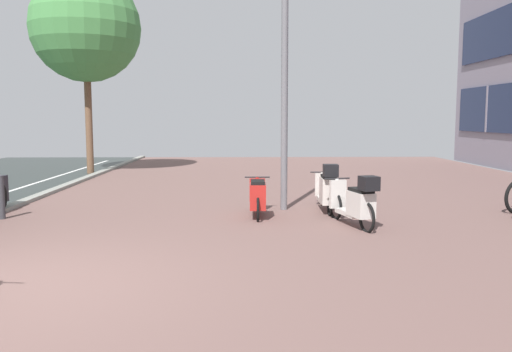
% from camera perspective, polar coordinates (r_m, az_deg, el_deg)
% --- Properties ---
extents(ground, '(21.00, 40.00, 0.13)m').
position_cam_1_polar(ground, '(6.22, -11.99, -11.99)').
color(ground, '#2A322F').
extents(scooter_near, '(0.52, 1.85, 1.04)m').
position_cam_1_polar(scooter_near, '(10.82, 7.74, -1.46)').
color(scooter_near, black).
rests_on(scooter_near, ground).
extents(scooter_mid, '(0.75, 1.73, 0.98)m').
position_cam_1_polar(scooter_mid, '(9.40, 10.78, -2.82)').
color(scooter_mid, black).
rests_on(scooter_mid, ground).
extents(scooter_far, '(0.52, 1.71, 0.76)m').
position_cam_1_polar(scooter_far, '(10.20, 0.18, -2.29)').
color(scooter_far, black).
rests_on(scooter_far, ground).
extents(lamp_post, '(0.20, 0.52, 5.92)m').
position_cam_1_polar(lamp_post, '(11.00, 3.13, 13.43)').
color(lamp_post, slate).
rests_on(lamp_post, ground).
extents(street_tree, '(3.70, 3.70, 6.82)m').
position_cam_1_polar(street_tree, '(19.34, -17.99, 15.07)').
color(street_tree, brown).
rests_on(street_tree, ground).
extents(bollard_far, '(0.12, 0.12, 0.83)m').
position_cam_1_polar(bollard_far, '(11.08, -25.90, -2.09)').
color(bollard_far, '#38383D').
rests_on(bollard_far, ground).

